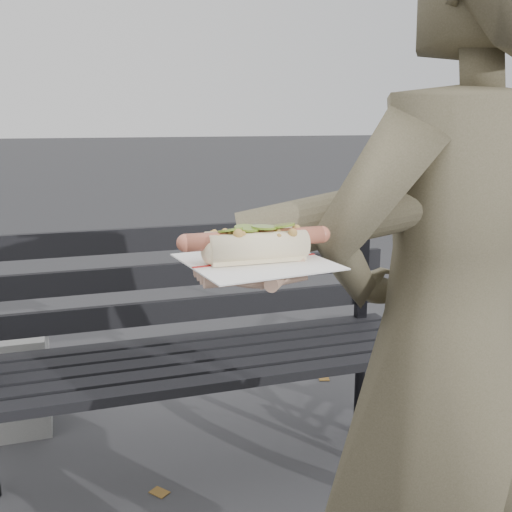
% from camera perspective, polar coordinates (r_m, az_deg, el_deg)
% --- Properties ---
extents(park_bench, '(1.50, 0.44, 0.88)m').
position_cam_1_polar(park_bench, '(2.00, -6.26, -7.61)').
color(park_bench, black).
rests_on(park_bench, ground).
extents(person, '(0.64, 0.48, 1.59)m').
position_cam_1_polar(person, '(1.17, 17.49, -9.21)').
color(person, '#47442F').
rests_on(person, ground).
extents(held_hotdog, '(0.63, 0.31, 0.20)m').
position_cam_1_polar(held_hotdog, '(0.97, 9.72, 3.49)').
color(held_hotdog, '#47442F').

